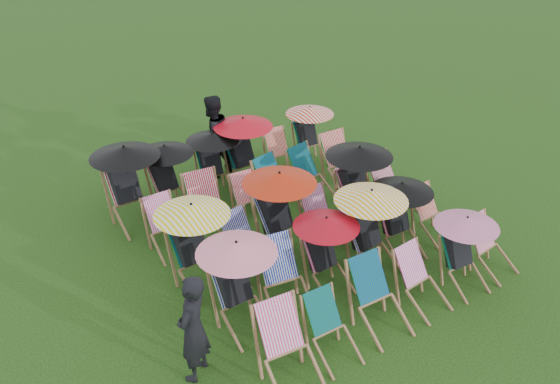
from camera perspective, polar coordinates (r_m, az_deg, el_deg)
ground at (r=10.62m, az=2.21°, el=-4.90°), size 100.00×100.00×0.00m
deckchair_0 at (r=7.98m, az=0.92°, el=-14.32°), size 0.78×1.01×1.02m
deckchair_1 at (r=8.39m, az=4.81°, el=-12.47°), size 0.60×0.81×0.86m
deckchair_2 at (r=8.86m, az=9.14°, el=-9.57°), size 0.71×0.95×0.99m
deckchair_3 at (r=9.37m, az=12.92°, el=-7.90°), size 0.63×0.85×0.88m
deckchair_4 at (r=9.83m, az=16.53°, el=-5.22°), size 0.97×1.02×1.16m
deckchair_5 at (r=10.38m, az=18.84°, el=-4.78°), size 0.63×0.83×0.86m
deckchair_6 at (r=8.66m, az=-3.76°, el=-8.44°), size 1.13×1.17×1.34m
deckchair_7 at (r=9.05m, az=0.50°, el=-7.99°), size 0.82×1.03×1.02m
deckchair_8 at (r=9.40m, az=4.34°, el=-5.55°), size 1.00×1.05×1.19m
deckchair_9 at (r=9.82m, az=8.41°, el=-3.41°), size 1.15×1.23×1.36m
deckchair_10 at (r=10.32m, az=10.97°, el=-2.27°), size 1.04×1.09×1.24m
deckchair_11 at (r=10.96m, az=13.87°, el=-2.00°), size 0.59×0.80×0.84m
deckchair_12 at (r=9.46m, az=-7.76°, el=-4.81°), size 1.15×1.21×1.37m
deckchair_13 at (r=9.82m, az=-3.05°, el=-4.90°), size 0.69×0.90×0.92m
deckchair_14 at (r=10.06m, az=0.19°, el=-1.91°), size 1.20×1.30×1.43m
deckchair_15 at (r=10.55m, az=3.87°, el=-2.38°), size 0.63×0.84×0.87m
deckchair_16 at (r=11.02m, az=7.35°, el=0.79°), size 1.18×1.27×1.40m
deckchair_17 at (r=11.55m, az=10.19°, el=0.62°), size 0.74×0.97×0.99m
deckchair_18 at (r=10.44m, az=-10.27°, el=-3.18°), size 0.62×0.84×0.89m
deckchair_19 at (r=10.71m, az=-6.50°, el=-1.45°), size 0.81×1.04×1.03m
deckchair_20 at (r=11.09m, az=-2.75°, el=-0.74°), size 0.62×0.80×0.82m
deckchair_21 at (r=11.34m, az=-0.08°, el=0.51°), size 0.80×0.99×0.97m
deckchair_22 at (r=11.71m, az=2.99°, el=1.50°), size 0.77×0.98×0.97m
deckchair_23 at (r=12.24m, az=5.78°, el=2.76°), size 0.70×0.95×0.98m
deckchair_24 at (r=11.15m, az=-13.68°, el=0.65°), size 1.21×1.26×1.44m
deckchair_25 at (r=11.50m, az=-10.18°, el=1.39°), size 1.04×1.13×1.24m
deckchair_26 at (r=11.92m, az=-6.09°, el=2.70°), size 1.01×1.07×1.20m
deckchair_27 at (r=12.13m, az=-3.19°, el=3.79°), size 1.15×1.22×1.36m
deckchair_28 at (r=12.66m, az=0.15°, el=3.56°), size 0.64×0.83×0.85m
deckchair_29 at (r=13.04m, az=2.75°, el=5.34°), size 1.00×1.06×1.19m
person_left at (r=7.95m, az=-7.96°, el=-12.26°), size 0.67×0.63×1.54m
person_rear at (r=12.46m, az=-6.20°, el=5.07°), size 0.94×0.79×1.69m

